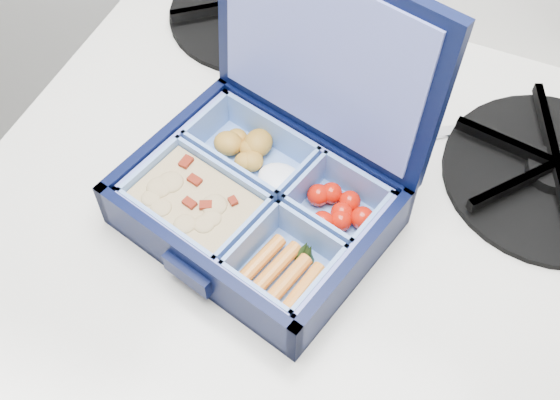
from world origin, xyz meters
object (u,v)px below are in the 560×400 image
at_px(stove, 312,388).
at_px(bento_box, 256,206).
at_px(burner_grate, 554,169).
at_px(fork, 399,139).

xyz_separation_m(stove, bento_box, (-0.05, -0.05, 0.50)).
height_order(bento_box, burner_grate, bento_box).
relative_size(bento_box, burner_grate, 1.07).
bearing_deg(fork, burner_grate, 60.94).
relative_size(burner_grate, fork, 1.16).
distance_m(bento_box, fork, 0.16).
xyz_separation_m(bento_box, burner_grate, (0.23, 0.15, -0.01)).
bearing_deg(stove, burner_grate, 31.20).
height_order(stove, bento_box, bento_box).
bearing_deg(fork, stove, -53.80).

